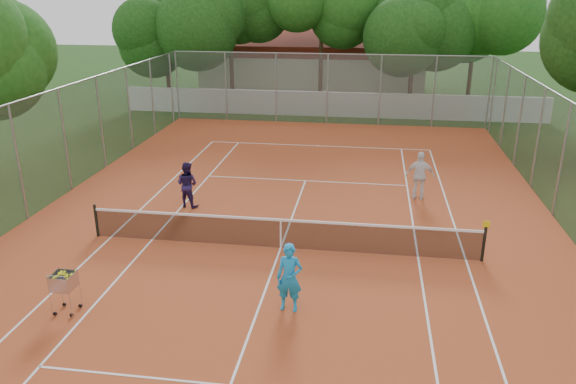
# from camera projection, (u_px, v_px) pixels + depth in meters

# --- Properties ---
(ground) EXTENTS (120.00, 120.00, 0.00)m
(ground) POSITION_uv_depth(u_px,v_px,m) (281.00, 248.00, 17.17)
(ground) COLOR #16350E
(ground) RESTS_ON ground
(court_pad) EXTENTS (18.00, 34.00, 0.02)m
(court_pad) POSITION_uv_depth(u_px,v_px,m) (281.00, 248.00, 17.16)
(court_pad) COLOR #AC4721
(court_pad) RESTS_ON ground
(court_lines) EXTENTS (10.98, 23.78, 0.01)m
(court_lines) POSITION_uv_depth(u_px,v_px,m) (281.00, 248.00, 17.16)
(court_lines) COLOR white
(court_lines) RESTS_ON court_pad
(tennis_net) EXTENTS (11.88, 0.10, 0.98)m
(tennis_net) POSITION_uv_depth(u_px,v_px,m) (281.00, 233.00, 16.99)
(tennis_net) COLOR black
(tennis_net) RESTS_ON court_pad
(perimeter_fence) EXTENTS (18.00, 34.00, 4.00)m
(perimeter_fence) POSITION_uv_depth(u_px,v_px,m) (281.00, 187.00, 16.48)
(perimeter_fence) COLOR slate
(perimeter_fence) RESTS_ON ground
(boundary_wall) EXTENTS (26.00, 0.30, 1.50)m
(boundary_wall) POSITION_uv_depth(u_px,v_px,m) (330.00, 104.00, 34.56)
(boundary_wall) COLOR silver
(boundary_wall) RESTS_ON ground
(clubhouse) EXTENTS (16.40, 9.00, 4.40)m
(clubhouse) POSITION_uv_depth(u_px,v_px,m) (314.00, 60.00, 43.63)
(clubhouse) COLOR beige
(clubhouse) RESTS_ON ground
(tropical_trees) EXTENTS (29.00, 19.00, 10.00)m
(tropical_trees) POSITION_uv_depth(u_px,v_px,m) (335.00, 29.00, 35.89)
(tropical_trees) COLOR #11380E
(tropical_trees) RESTS_ON ground
(player_near) EXTENTS (0.66, 0.46, 1.75)m
(player_near) POSITION_uv_depth(u_px,v_px,m) (289.00, 278.00, 13.60)
(player_near) COLOR #188CCF
(player_near) RESTS_ON court_pad
(player_far_left) EXTENTS (0.94, 0.81, 1.67)m
(player_far_left) POSITION_uv_depth(u_px,v_px,m) (187.00, 184.00, 20.16)
(player_far_left) COLOR #241848
(player_far_left) RESTS_ON court_pad
(player_far_right) EXTENTS (1.10, 0.53, 1.82)m
(player_far_right) POSITION_uv_depth(u_px,v_px,m) (420.00, 176.00, 20.86)
(player_far_right) COLOR white
(player_far_right) RESTS_ON court_pad
(ball_hopper) EXTENTS (0.70, 0.70, 1.14)m
(ball_hopper) POSITION_uv_depth(u_px,v_px,m) (65.00, 291.00, 13.58)
(ball_hopper) COLOR #B6B6BD
(ball_hopper) RESTS_ON court_pad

